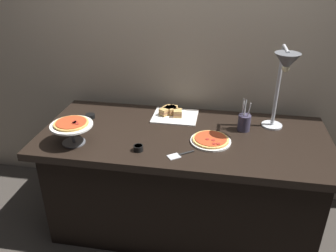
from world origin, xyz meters
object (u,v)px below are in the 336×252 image
at_px(pizza_plate_center, 72,126).
at_px(utensil_holder, 244,122).
at_px(pizza_plate_front, 211,140).
at_px(sauce_cup_far, 90,116).
at_px(heat_lamp, 284,70).
at_px(sauce_cup_near, 138,148).
at_px(sandwich_platter, 173,113).
at_px(serving_spatula, 180,155).

bearing_deg(pizza_plate_center, utensil_holder, 18.84).
height_order(pizza_plate_front, sauce_cup_far, same).
height_order(heat_lamp, sauce_cup_near, heat_lamp).
distance_m(pizza_plate_center, sandwich_platter, 0.75).
height_order(pizza_plate_front, serving_spatula, pizza_plate_front).
height_order(sandwich_platter, sauce_cup_far, sandwich_platter).
height_order(sauce_cup_far, serving_spatula, sauce_cup_far).
bearing_deg(serving_spatula, sauce_cup_near, 178.25).
height_order(pizza_plate_front, sauce_cup_near, sauce_cup_near).
bearing_deg(utensil_holder, pizza_plate_front, -135.99).
xyz_separation_m(sandwich_platter, sauce_cup_far, (-0.58, -0.14, -0.01)).
height_order(heat_lamp, serving_spatula, heat_lamp).
height_order(sauce_cup_near, utensil_holder, utensil_holder).
xyz_separation_m(sauce_cup_far, utensil_holder, (1.09, 0.00, 0.04)).
height_order(pizza_plate_center, sandwich_platter, pizza_plate_center).
bearing_deg(pizza_plate_front, serving_spatula, -131.81).
bearing_deg(sauce_cup_near, pizza_plate_center, 177.05).
bearing_deg(heat_lamp, sauce_cup_near, -158.01).
height_order(pizza_plate_center, sauce_cup_far, pizza_plate_center).
bearing_deg(sauce_cup_near, sauce_cup_far, 140.16).
distance_m(sauce_cup_near, utensil_holder, 0.74).
xyz_separation_m(pizza_plate_front, pizza_plate_center, (-0.85, -0.16, 0.10)).
height_order(heat_lamp, pizza_plate_front, heat_lamp).
bearing_deg(utensil_holder, heat_lamp, -13.84).
height_order(sauce_cup_near, serving_spatula, sauce_cup_near).
bearing_deg(sauce_cup_far, serving_spatula, -28.62).
relative_size(heat_lamp, sauce_cup_far, 8.23).
bearing_deg(pizza_plate_center, sauce_cup_far, 95.06).
bearing_deg(utensil_holder, serving_spatula, -134.04).
height_order(pizza_plate_front, pizza_plate_center, pizza_plate_center).
bearing_deg(pizza_plate_front, heat_lamp, 20.77).
height_order(pizza_plate_front, sandwich_platter, sandwich_platter).
xyz_separation_m(pizza_plate_center, sandwich_platter, (0.55, 0.50, -0.09)).
relative_size(heat_lamp, pizza_plate_center, 2.18).
bearing_deg(sandwich_platter, utensil_holder, -15.25).
height_order(sandwich_platter, utensil_holder, utensil_holder).
xyz_separation_m(sandwich_platter, serving_spatula, (0.13, -0.53, -0.02)).
relative_size(heat_lamp, serving_spatula, 3.62).
height_order(pizza_plate_center, sauce_cup_near, pizza_plate_center).
distance_m(heat_lamp, serving_spatula, 0.80).
bearing_deg(sauce_cup_far, pizza_plate_center, -84.94).
xyz_separation_m(utensil_holder, serving_spatula, (-0.38, -0.39, -0.06)).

